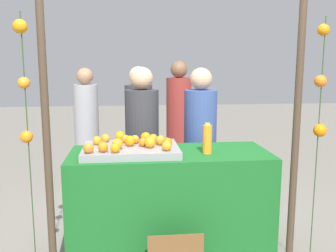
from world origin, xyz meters
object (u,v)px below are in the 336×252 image
object	(u,v)px
orange_0	(167,146)
juice_bottle	(207,139)
vendor_left	(142,156)
vendor_right	(200,154)
orange_1	(153,138)
stall_counter	(170,205)

from	to	relation	value
orange_0	juice_bottle	xyz separation A→B (m)	(0.35, 0.12, 0.02)
vendor_left	vendor_right	xyz separation A→B (m)	(0.59, 0.04, -0.00)
orange_1	vendor_left	size ratio (longest dim) A/B	0.05
orange_1	juice_bottle	distance (m)	0.48
stall_counter	vendor_left	distance (m)	0.68
vendor_left	juice_bottle	bearing A→B (deg)	-51.47
orange_0	vendor_right	distance (m)	0.96
vendor_left	vendor_right	size ratio (longest dim) A/B	1.01
stall_counter	orange_1	xyz separation A→B (m)	(-0.13, 0.11, 0.57)
vendor_right	orange_1	bearing A→B (deg)	-135.78
stall_counter	juice_bottle	size ratio (longest dim) A/B	6.59
stall_counter	vendor_right	xyz separation A→B (m)	(0.38, 0.61, 0.30)
stall_counter	orange_0	bearing A→B (deg)	-103.33
juice_bottle	vendor_left	world-z (taller)	vendor_left
stall_counter	juice_bottle	bearing A→B (deg)	-14.45
stall_counter	vendor_left	xyz separation A→B (m)	(-0.21, 0.57, 0.30)
orange_0	orange_1	xyz separation A→B (m)	(-0.09, 0.31, -0.00)
orange_0	orange_1	world-z (taller)	same
stall_counter	juice_bottle	xyz separation A→B (m)	(0.31, -0.08, 0.59)
juice_bottle	vendor_right	size ratio (longest dim) A/B	0.16
orange_0	vendor_left	distance (m)	0.84
orange_0	orange_1	distance (m)	0.33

